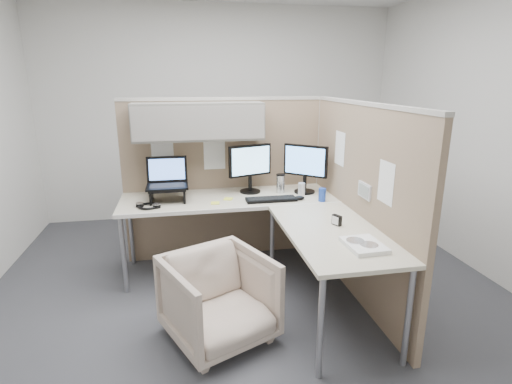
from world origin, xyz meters
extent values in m
plane|color=#37373C|center=(0.00, 0.00, 0.00)|extent=(4.50, 4.50, 0.00)
cube|color=#90775E|center=(-0.10, 0.90, 0.80)|extent=(2.00, 0.05, 1.60)
cube|color=#A8A399|center=(-0.10, 0.90, 1.61)|extent=(2.00, 0.06, 0.03)
cube|color=slate|center=(-0.35, 0.75, 1.42)|extent=(1.20, 0.34, 0.34)
cube|color=gray|center=(-0.35, 0.57, 1.42)|extent=(1.18, 0.01, 0.30)
plane|color=white|center=(-0.70, 0.87, 1.15)|extent=(0.26, 0.00, 0.26)
plane|color=white|center=(-0.20, 0.87, 1.08)|extent=(0.26, 0.00, 0.26)
cube|color=#90775E|center=(0.90, -0.10, 0.80)|extent=(0.05, 2.00, 1.60)
cube|color=#A8A399|center=(0.90, -0.10, 1.61)|extent=(0.06, 2.00, 0.03)
cube|color=#A8A399|center=(0.90, 0.90, 0.80)|extent=(0.06, 0.06, 1.60)
cube|color=silver|center=(0.87, -0.25, 0.96)|extent=(0.02, 0.20, 0.12)
cube|color=gray|center=(0.86, -0.25, 0.96)|extent=(0.00, 0.16, 0.09)
plane|color=white|center=(0.87, 0.30, 1.20)|extent=(0.00, 0.26, 0.26)
plane|color=white|center=(0.87, -0.55, 1.10)|extent=(0.00, 0.26, 0.26)
cube|color=beige|center=(-0.10, 0.54, 0.71)|extent=(2.00, 0.68, 0.03)
cube|color=beige|center=(0.54, -0.45, 0.71)|extent=(0.68, 1.30, 0.03)
cube|color=white|center=(-0.10, 0.20, 0.71)|extent=(2.00, 0.02, 0.03)
cylinder|color=gray|center=(-1.05, 0.25, 0.35)|extent=(0.04, 0.04, 0.70)
cylinder|color=gray|center=(-1.05, 0.83, 0.35)|extent=(0.04, 0.04, 0.70)
cylinder|color=gray|center=(0.25, -1.05, 0.35)|extent=(0.04, 0.04, 0.70)
cylinder|color=gray|center=(0.83, -1.05, 0.35)|extent=(0.04, 0.04, 0.70)
cylinder|color=gray|center=(0.25, 0.25, 0.35)|extent=(0.04, 0.04, 0.70)
imported|color=beige|center=(-0.32, -0.54, 0.34)|extent=(0.86, 0.84, 0.69)
cylinder|color=black|center=(0.12, 0.67, 0.74)|extent=(0.20, 0.20, 0.02)
cylinder|color=black|center=(0.12, 0.67, 0.82)|extent=(0.04, 0.04, 0.15)
cube|color=black|center=(0.12, 0.67, 1.05)|extent=(0.43, 0.17, 0.30)
cube|color=#90CFF9|center=(0.13, 0.65, 1.05)|extent=(0.38, 0.13, 0.26)
cylinder|color=black|center=(0.64, 0.56, 0.74)|extent=(0.20, 0.20, 0.02)
cylinder|color=black|center=(0.64, 0.56, 0.82)|extent=(0.04, 0.04, 0.15)
cube|color=black|center=(0.64, 0.56, 1.05)|extent=(0.36, 0.32, 0.30)
cube|color=#5CA3FC|center=(0.63, 0.55, 1.05)|extent=(0.30, 0.27, 0.26)
cube|color=black|center=(-0.66, 0.51, 0.85)|extent=(0.32, 0.26, 0.02)
cube|color=black|center=(-0.81, 0.51, 0.79)|extent=(0.02, 0.24, 0.13)
cube|color=black|center=(-0.52, 0.51, 0.79)|extent=(0.02, 0.24, 0.13)
cube|color=black|center=(-0.66, 0.51, 0.87)|extent=(0.37, 0.26, 0.02)
cube|color=black|center=(-0.66, 0.67, 1.00)|extent=(0.37, 0.06, 0.24)
cube|color=#598CF2|center=(-0.66, 0.66, 0.99)|extent=(0.32, 0.04, 0.19)
cube|color=black|center=(0.26, 0.36, 0.74)|extent=(0.46, 0.15, 0.02)
ellipsoid|color=black|center=(0.52, 0.33, 0.75)|extent=(0.11, 0.07, 0.04)
cylinder|color=silver|center=(0.41, 0.60, 0.82)|extent=(0.08, 0.08, 0.17)
cylinder|color=black|center=(0.41, 0.60, 0.91)|extent=(0.09, 0.09, 0.01)
cylinder|color=#1E3FA5|center=(0.71, 0.25, 0.79)|extent=(0.07, 0.07, 0.12)
cylinder|color=silver|center=(0.58, 0.47, 0.79)|extent=(0.07, 0.07, 0.12)
cube|color=#F5F841|center=(-0.12, 0.47, 0.73)|extent=(0.10, 0.10, 0.01)
cube|color=#F5F841|center=(-0.25, 0.37, 0.73)|extent=(0.08, 0.08, 0.01)
torus|color=black|center=(-0.83, 0.36, 0.74)|extent=(0.23, 0.23, 0.02)
cylinder|color=black|center=(-0.90, 0.39, 0.75)|extent=(0.07, 0.07, 0.03)
cylinder|color=black|center=(-0.75, 0.33, 0.75)|extent=(0.07, 0.07, 0.03)
cube|color=white|center=(0.63, -0.78, 0.74)|extent=(0.24, 0.30, 0.03)
cylinder|color=silver|center=(0.65, -0.81, 0.76)|extent=(0.12, 0.12, 0.00)
cylinder|color=silver|center=(0.59, -0.73, 0.76)|extent=(0.12, 0.12, 0.00)
cube|color=black|center=(0.61, -0.35, 0.77)|extent=(0.06, 0.08, 0.08)
cube|color=white|center=(0.59, -0.36, 0.77)|extent=(0.03, 0.06, 0.06)
camera|label=1|loc=(-0.53, -3.03, 1.80)|focal=28.00mm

